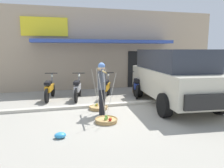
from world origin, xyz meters
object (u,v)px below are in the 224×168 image
(fruit_vendor, at_px, (102,85))
(wooden_crate, at_px, (138,90))
(motorcycle_nearest_shop, at_px, (50,89))
(motorcycle_end_of_row, at_px, (136,86))
(motorcycle_third_in_row, at_px, (106,88))
(fruit_basket_left_side, at_px, (106,120))
(plastic_litter_bag, at_px, (60,135))
(motorcycle_second_in_row, at_px, (78,89))
(parked_truck, at_px, (173,75))
(fruit_basket_right_side, at_px, (98,107))

(fruit_vendor, xyz_separation_m, wooden_crate, (2.45, 3.05, -0.82))
(motorcycle_nearest_shop, xyz_separation_m, motorcycle_end_of_row, (3.78, -0.23, 0.00))
(motorcycle_third_in_row, height_order, wooden_crate, motorcycle_third_in_row)
(wooden_crate, bearing_deg, fruit_basket_left_side, -123.35)
(motorcycle_nearest_shop, height_order, wooden_crate, motorcycle_nearest_shop)
(fruit_vendor, height_order, plastic_litter_bag, fruit_vendor)
(motorcycle_nearest_shop, distance_m, wooden_crate, 4.15)
(fruit_vendor, height_order, motorcycle_second_in_row, fruit_vendor)
(parked_truck, relative_size, wooden_crate, 11.25)
(motorcycle_second_in_row, bearing_deg, motorcycle_nearest_shop, 168.54)
(fruit_basket_right_side, xyz_separation_m, motorcycle_nearest_shop, (-1.70, 1.97, 0.38))
(fruit_vendor, distance_m, fruit_basket_left_side, 1.14)
(parked_truck, bearing_deg, motorcycle_nearest_shop, 157.15)
(motorcycle_second_in_row, distance_m, plastic_litter_bag, 4.05)
(fruit_vendor, distance_m, plastic_litter_bag, 2.22)
(fruit_basket_right_side, bearing_deg, motorcycle_second_in_row, 107.57)
(motorcycle_end_of_row, bearing_deg, motorcycle_second_in_row, -179.97)
(fruit_basket_right_side, height_order, parked_truck, parked_truck)
(fruit_vendor, bearing_deg, motorcycle_second_in_row, 102.19)
(fruit_vendor, distance_m, motorcycle_nearest_shop, 3.19)
(motorcycle_second_in_row, height_order, wooden_crate, motorcycle_second_in_row)
(motorcycle_third_in_row, bearing_deg, wooden_crate, 22.76)
(parked_truck, bearing_deg, wooden_crate, 101.72)
(fruit_basket_right_side, xyz_separation_m, plastic_litter_bag, (-1.37, -2.22, -0.00))
(motorcycle_third_in_row, distance_m, motorcycle_end_of_row, 1.42)
(motorcycle_nearest_shop, relative_size, parked_truck, 0.37)
(fruit_basket_right_side, height_order, motorcycle_third_in_row, fruit_basket_right_side)
(plastic_litter_bag, bearing_deg, fruit_basket_left_side, 31.37)
(motorcycle_third_in_row, relative_size, wooden_crate, 3.90)
(fruit_vendor, xyz_separation_m, motorcycle_third_in_row, (0.69, 2.31, -0.52))
(fruit_basket_right_side, xyz_separation_m, parked_truck, (2.91, 0.03, 1.06))
(fruit_basket_left_side, height_order, plastic_litter_bag, fruit_basket_left_side)
(fruit_basket_right_side, bearing_deg, fruit_basket_left_side, -91.75)
(fruit_basket_left_side, bearing_deg, wooden_crate, 56.65)
(plastic_litter_bag, bearing_deg, motorcycle_nearest_shop, 94.51)
(motorcycle_nearest_shop, relative_size, plastic_litter_bag, 6.45)
(fruit_basket_right_side, bearing_deg, motorcycle_nearest_shop, 130.77)
(fruit_basket_left_side, xyz_separation_m, parked_truck, (2.95, 1.44, 1.06))
(fruit_basket_right_side, xyz_separation_m, motorcycle_third_in_row, (0.66, 1.61, 0.38))
(fruit_basket_right_side, height_order, plastic_litter_bag, fruit_basket_right_side)
(fruit_basket_right_side, bearing_deg, wooden_crate, 44.03)
(motorcycle_third_in_row, distance_m, parked_truck, 2.83)
(fruit_basket_left_side, relative_size, plastic_litter_bag, 5.18)
(parked_truck, bearing_deg, fruit_basket_left_side, -154.09)
(motorcycle_nearest_shop, bearing_deg, motorcycle_end_of_row, -3.50)
(motorcycle_nearest_shop, relative_size, motorcycle_third_in_row, 1.05)
(fruit_basket_right_side, bearing_deg, plastic_litter_bag, -121.66)
(motorcycle_end_of_row, relative_size, wooden_crate, 4.00)
(fruit_vendor, xyz_separation_m, fruit_basket_right_side, (0.02, 0.70, -0.90))
(motorcycle_nearest_shop, relative_size, wooden_crate, 4.11)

